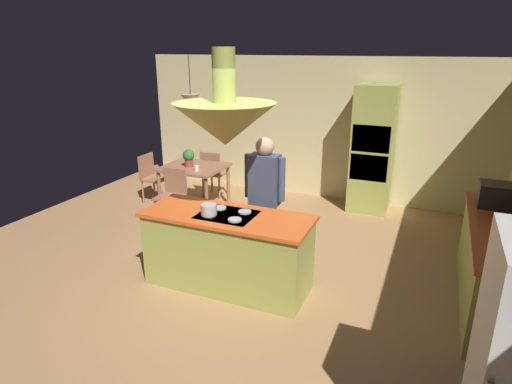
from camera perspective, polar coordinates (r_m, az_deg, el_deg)
ground at (r=5.46m, az=-2.67°, el=-11.12°), size 8.16×8.16×0.00m
wall_back at (r=8.11m, az=7.92°, el=8.31°), size 6.80×0.10×2.55m
kitchen_island at (r=5.08m, az=-3.73°, el=-7.67°), size 1.95×0.77×0.93m
counter_run_right at (r=5.40m, az=29.14°, el=-8.47°), size 0.73×2.31×0.91m
oven_tower at (r=7.54m, az=15.11°, el=5.44°), size 0.66×0.62×2.13m
dining_table at (r=7.51m, az=-8.18°, el=2.63°), size 1.03×0.91×0.76m
person_at_island at (r=5.36m, az=1.13°, el=-0.27°), size 0.53×0.22×1.68m
range_hood at (r=4.62m, az=-4.12°, el=9.26°), size 1.10×1.10×1.00m
pendant_light_over_table at (r=7.27m, az=-8.62°, el=11.78°), size 0.32×0.32×0.82m
chair_facing_island at (r=7.01m, az=-10.94°, el=-0.01°), size 0.40×0.40×0.87m
chair_by_back_wall at (r=8.11m, az=-5.68°, el=2.81°), size 0.40×0.40×0.87m
chair_at_corner at (r=8.04m, az=-13.60°, el=2.21°), size 0.40×0.40×0.87m
potted_plant_on_table at (r=7.43m, az=-8.87°, el=4.58°), size 0.20×0.20×0.30m
cup_on_table at (r=7.19m, az=-7.86°, el=3.13°), size 0.07×0.07×0.09m
canister_sugar at (r=4.85m, az=30.45°, el=-4.90°), size 0.10×0.10×0.16m
microwave_on_counter at (r=5.83m, az=29.46°, el=-0.41°), size 0.46×0.36×0.28m
cooking_pot_on_cooktop at (r=4.84m, az=-6.24°, el=-2.33°), size 0.18×0.18×0.12m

